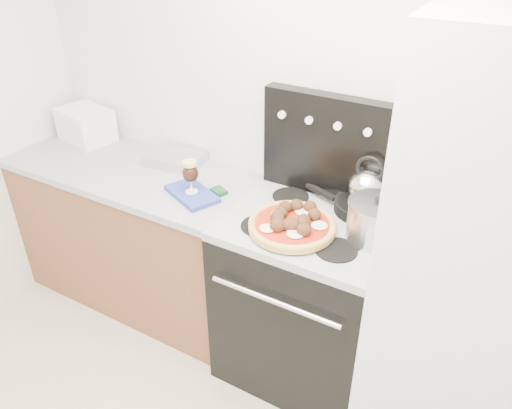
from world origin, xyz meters
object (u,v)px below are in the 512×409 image
Objects in this scene: fridge at (475,267)px; beer_glass at (191,177)px; tea_kettle at (368,183)px; toaster_oven at (86,125)px; skillet at (365,207)px; pizza at (292,224)px; oven_mitt at (192,194)px; base_cabinet at (141,237)px; stove_body at (306,301)px; stock_pot at (375,222)px; pizza_pan at (292,230)px.

fridge reaches higher than beer_glass.
toaster_oven is at bearing -175.44° from tea_kettle.
pizza is at bearing -125.15° from skillet.
oven_mitt is 0.85m from skillet.
toaster_oven is 0.82× the size of pizza.
stove_body reaches higher than base_cabinet.
oven_mitt is at bearing -175.90° from stock_pot.
toaster_oven is (-0.49, 0.16, 0.57)m from base_cabinet.
fridge is at bearing -23.58° from skillet.
fridge is 2.30m from toaster_oven.
pizza_pan is at bearing -7.38° from base_cabinet.
fridge reaches higher than pizza_pan.
skillet is (0.22, 0.32, 0.02)m from pizza_pan.
stock_pot is (0.11, -0.20, -0.06)m from tea_kettle.
fridge is 0.57m from skillet.
fridge is at bearing -19.59° from tea_kettle.
base_cabinet is 5.11× the size of oven_mitt.
pizza_pan is (-0.04, -0.11, 0.49)m from stove_body.
tea_kettle is (0.18, 0.20, 0.63)m from stove_body.
tea_kettle reaches higher than toaster_oven.
toaster_oven is 1.77m from tea_kettle.
pizza is at bearing -173.30° from fridge.
pizza_pan is 0.03m from pizza.
oven_mitt is at bearing -2.86° from toaster_oven.
fridge is 11.09× the size of beer_glass.
pizza_pan is (1.55, -0.30, -0.07)m from toaster_oven.
stove_body is 0.85m from beer_glass.
tea_kettle is at bearing 17.98° from oven_mitt.
toaster_oven is 1.09× the size of skillet.
oven_mitt reaches higher than stove_body.
stove_body is at bearing -1.30° from base_cabinet.
beer_glass is 0.60× the size of skillet.
oven_mitt is 1.46× the size of tea_kettle.
fridge reaches higher than pizza.
pizza_pan is (0.58, -0.05, 0.01)m from oven_mitt.
stock_pot is (0.91, 0.07, -0.00)m from beer_glass.
oven_mitt reaches higher than base_cabinet.
toaster_oven is 1.82× the size of beer_glass.
tea_kettle reaches higher than pizza.
base_cabinet is 1.11m from stove_body.
toaster_oven is 1.00m from beer_glass.
stove_body is 0.53m from pizza.
beer_glass is 0.85m from skillet.
tea_kettle is (1.77, 0.02, 0.07)m from toaster_oven.
pizza_pan is 1.73× the size of tea_kettle.
base_cabinet is at bearing -6.96° from toaster_oven.
fridge is 1.33m from oven_mitt.
pizza is at bearing -5.36° from beer_glass.
stock_pot reaches higher than pizza.
skillet is (1.28, 0.18, 0.52)m from base_cabinet.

